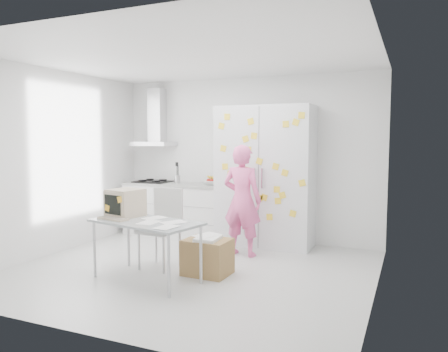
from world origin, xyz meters
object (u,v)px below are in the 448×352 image
at_px(desk, 132,211).
at_px(cardboard_box, 207,256).
at_px(chair, 163,223).
at_px(person, 242,200).

bearing_deg(desk, cardboard_box, 37.44).
bearing_deg(chair, cardboard_box, -3.38).
relative_size(desk, chair, 1.39).
distance_m(desk, chair, 0.55).
distance_m(desk, cardboard_box, 1.09).
height_order(desk, chair, desk).
xyz_separation_m(person, desk, (-0.90, -1.42, 0.00)).
relative_size(person, desk, 1.11).
xyz_separation_m(desk, chair, (0.14, 0.48, -0.22)).
height_order(person, cardboard_box, person).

